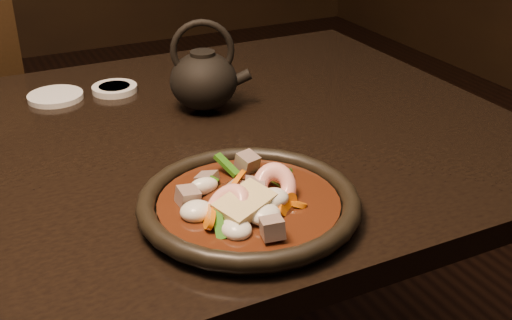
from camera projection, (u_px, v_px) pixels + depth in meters
name	position (u px, v px, depth m)	size (l,w,h in m)	color
table	(63.00, 202.00, 1.05)	(1.60, 0.90, 0.75)	black
plate	(249.00, 204.00, 0.87)	(0.30, 0.30, 0.03)	black
stirfry	(246.00, 203.00, 0.86)	(0.18, 0.22, 0.07)	#39170A
soy_dish	(115.00, 89.00, 1.28)	(0.09, 0.09, 0.01)	silver
saucer_right	(55.00, 97.00, 1.25)	(0.11, 0.11, 0.01)	silver
teapot	(204.00, 78.00, 1.18)	(0.15, 0.12, 0.17)	black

